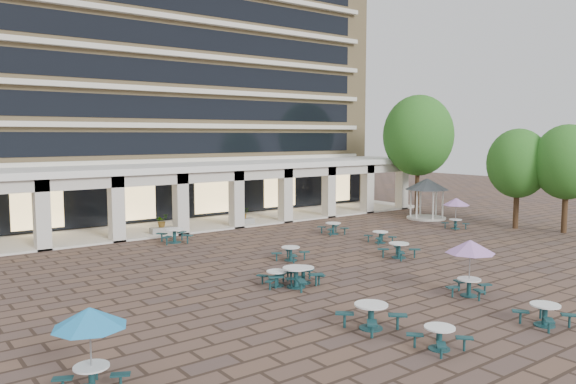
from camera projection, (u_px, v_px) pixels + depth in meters
name	position (u px, v px, depth m)	size (l,w,h in m)	color
ground	(333.00, 265.00, 27.78)	(120.00, 120.00, 0.00)	brown
apartment_building	(131.00, 60.00, 46.74)	(40.00, 15.50, 25.20)	tan
retail_arcade	(192.00, 184.00, 39.23)	(42.00, 6.60, 4.40)	white
picnic_table_0	(296.00, 275.00, 23.63)	(2.31, 2.31, 0.85)	#164144
picnic_table_1	(439.00, 336.00, 16.76)	(1.61, 1.61, 0.70)	#164144
picnic_table_2	(545.00, 313.00, 18.85)	(1.80, 1.80, 0.74)	#164144
picnic_table_3	(399.00, 249.00, 29.29)	(1.88, 1.88, 0.79)	#164144
picnic_table_4	(90.00, 321.00, 13.85)	(1.86, 1.86, 2.15)	#164144
picnic_table_5	(371.00, 314.00, 18.55)	(1.93, 1.93, 0.84)	#164144
picnic_table_6	(470.00, 249.00, 22.20)	(1.95, 1.95, 2.25)	#164144
picnic_table_7	(380.00, 236.00, 33.37)	(1.75, 1.75, 0.69)	#164144
picnic_table_8	(303.00, 273.00, 24.29)	(1.86, 1.86, 0.71)	#164144
picnic_table_9	(277.00, 277.00, 23.83)	(1.72, 1.72, 0.66)	#164144
picnic_table_10	(291.00, 252.00, 28.70)	(1.90, 1.90, 0.71)	#164144
picnic_table_11	(456.00, 203.00, 38.28)	(1.83, 1.83, 2.11)	#164144
picnic_table_12	(174.00, 234.00, 33.44)	(2.13, 2.13, 0.84)	#164144
picnic_table_13	(333.00, 227.00, 36.35)	(1.87, 1.87, 0.74)	#164144
gazebo	(427.00, 189.00, 42.81)	(3.32, 3.32, 3.09)	beige
tree_east_a	(518.00, 164.00, 38.18)	(4.11, 4.11, 6.85)	#432D1A
tree_east_b	(567.00, 162.00, 36.47)	(4.27, 4.27, 7.11)	#432D1A
tree_east_c	(418.00, 136.00, 46.66)	(5.85, 5.85, 9.74)	#432D1A
planter_left	(162.00, 226.00, 36.04)	(1.50, 0.85, 1.35)	gray
planter_right	(244.00, 218.00, 39.78)	(1.50, 0.68, 1.28)	gray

